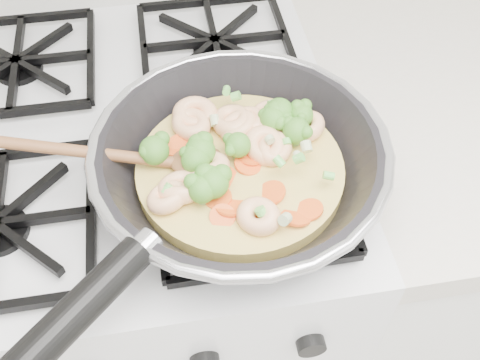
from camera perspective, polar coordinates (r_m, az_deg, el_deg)
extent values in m
cube|color=white|center=(1.16, -8.16, -10.71)|extent=(0.60, 0.60, 0.90)
cube|color=black|center=(0.79, -11.85, 5.64)|extent=(0.56, 0.56, 0.02)
torus|color=silver|center=(0.64, 0.00, 3.25)|extent=(0.35, 0.35, 0.01)
cylinder|color=black|center=(0.55, -16.74, -13.19)|extent=(0.15, 0.15, 0.04)
cylinder|color=#D8C05E|center=(0.67, 0.00, 0.94)|extent=(0.25, 0.25, 0.02)
ellipsoid|color=brown|center=(0.66, -4.37, 1.97)|extent=(0.07, 0.05, 0.02)
cylinder|color=brown|center=(0.66, -17.72, 3.00)|extent=(0.28, 0.05, 0.07)
torus|color=#F9C693|center=(0.71, 2.90, 6.46)|extent=(0.08, 0.08, 0.02)
torus|color=#F9C693|center=(0.63, -7.33, -1.75)|extent=(0.07, 0.07, 0.03)
torus|color=#F9C693|center=(0.67, 2.55, 3.45)|extent=(0.08, 0.08, 0.03)
torus|color=#F9C693|center=(0.70, 6.70, 5.36)|extent=(0.07, 0.07, 0.03)
torus|color=#F9C693|center=(0.70, 0.95, 5.93)|extent=(0.07, 0.07, 0.03)
torus|color=#F9C693|center=(0.71, -4.55, 6.62)|extent=(0.07, 0.07, 0.04)
torus|color=#F9C693|center=(0.61, 1.89, -3.69)|extent=(0.07, 0.08, 0.04)
torus|color=#F9C693|center=(0.65, -3.29, 1.23)|extent=(0.06, 0.06, 0.03)
torus|color=#F9C693|center=(0.67, 3.49, 3.15)|extent=(0.07, 0.07, 0.03)
torus|color=#F9C693|center=(0.70, -0.83, 5.97)|extent=(0.06, 0.06, 0.03)
torus|color=#F9C693|center=(0.63, -5.86, -0.73)|extent=(0.07, 0.07, 0.04)
torus|color=#F9C693|center=(0.70, -4.95, 5.61)|extent=(0.07, 0.07, 0.02)
torus|color=#F9C693|center=(0.69, -0.13, 5.41)|extent=(0.07, 0.08, 0.03)
torus|color=#F9C693|center=(0.70, 3.08, 5.80)|extent=(0.07, 0.07, 0.02)
ellipsoid|color=#539932|center=(0.68, 5.70, 4.95)|extent=(0.04, 0.04, 0.03)
ellipsoid|color=#539932|center=(0.62, -2.75, -0.31)|extent=(0.05, 0.05, 0.04)
ellipsoid|color=#539932|center=(0.69, 3.35, 6.15)|extent=(0.04, 0.04, 0.03)
ellipsoid|color=#539932|center=(0.66, -0.21, 3.55)|extent=(0.04, 0.04, 0.03)
ellipsoid|color=#539932|center=(0.70, 6.18, 6.48)|extent=(0.04, 0.04, 0.03)
ellipsoid|color=#539932|center=(0.70, 3.96, 6.81)|extent=(0.05, 0.05, 0.04)
ellipsoid|color=#539932|center=(0.64, -4.50, 2.04)|extent=(0.04, 0.04, 0.03)
ellipsoid|color=#539932|center=(0.66, -8.63, 2.96)|extent=(0.05, 0.05, 0.03)
ellipsoid|color=#539932|center=(0.65, -4.06, 2.84)|extent=(0.05, 0.05, 0.04)
ellipsoid|color=#539932|center=(0.62, -3.84, -0.94)|extent=(0.04, 0.04, 0.03)
cylinder|color=orange|center=(0.67, 1.01, 2.16)|extent=(0.04, 0.04, 0.01)
cylinder|color=orange|center=(0.62, -1.77, -3.69)|extent=(0.04, 0.04, 0.01)
cylinder|color=orange|center=(0.68, -5.94, 3.34)|extent=(0.05, 0.05, 0.00)
cylinder|color=orange|center=(0.68, -6.88, 3.22)|extent=(0.04, 0.04, 0.01)
cylinder|color=orange|center=(0.65, -1.45, 0.31)|extent=(0.04, 0.04, 0.01)
cylinder|color=orange|center=(0.64, -6.83, -1.46)|extent=(0.04, 0.04, 0.01)
cylinder|color=orange|center=(0.62, -0.97, -2.64)|extent=(0.04, 0.04, 0.00)
cylinder|color=orange|center=(0.64, 3.12, -1.32)|extent=(0.04, 0.04, 0.01)
cylinder|color=orange|center=(0.64, -6.50, -1.03)|extent=(0.04, 0.04, 0.01)
cylinder|color=orange|center=(0.61, 2.37, -4.38)|extent=(0.04, 0.04, 0.01)
cylinder|color=orange|center=(0.66, 0.83, 1.63)|extent=(0.05, 0.05, 0.01)
cylinder|color=orange|center=(0.62, 5.67, -3.75)|extent=(0.05, 0.05, 0.01)
cylinder|color=orange|center=(0.63, -2.24, -1.79)|extent=(0.04, 0.04, 0.00)
cylinder|color=orange|center=(0.71, -4.78, 5.32)|extent=(0.04, 0.04, 0.01)
cylinder|color=orange|center=(0.63, 7.03, -2.98)|extent=(0.03, 0.03, 0.01)
cylinder|color=#6CD153|center=(0.71, -0.41, 8.43)|extent=(0.01, 0.01, 0.01)
cylinder|color=#6CD153|center=(0.67, 4.71, 3.84)|extent=(0.01, 0.01, 0.01)
cylinder|color=#BBCE91|center=(0.64, 5.79, 2.35)|extent=(0.01, 0.01, 0.01)
cylinder|color=#6CD153|center=(0.63, 5.97, 2.18)|extent=(0.01, 0.01, 0.01)
cylinder|color=#6CD153|center=(0.63, 3.97, 1.86)|extent=(0.01, 0.01, 0.01)
cylinder|color=#BBCE91|center=(0.69, -2.57, 6.01)|extent=(0.01, 0.01, 0.01)
cylinder|color=#BBCE91|center=(0.66, 3.03, 4.10)|extent=(0.01, 0.01, 0.01)
cylinder|color=#6CD153|center=(0.62, -7.32, -0.91)|extent=(0.01, 0.01, 0.01)
cylinder|color=#6CD153|center=(0.70, 3.27, 7.73)|extent=(0.01, 0.01, 0.01)
cylinder|color=#6CD153|center=(0.63, 8.92, 0.43)|extent=(0.01, 0.01, 0.01)
cylinder|color=#6CD153|center=(0.71, -1.38, 9.00)|extent=(0.01, 0.01, 0.01)
cylinder|color=#BBCE91|center=(0.62, -4.48, 0.16)|extent=(0.01, 0.01, 0.01)
cylinder|color=#BBCE91|center=(0.59, 4.55, -3.96)|extent=(0.01, 0.01, 0.01)
cylinder|color=#6CD153|center=(0.60, 2.10, -3.15)|extent=(0.01, 0.01, 0.01)
cylinder|color=#BBCE91|center=(0.65, 6.71, 3.34)|extent=(0.01, 0.01, 0.01)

